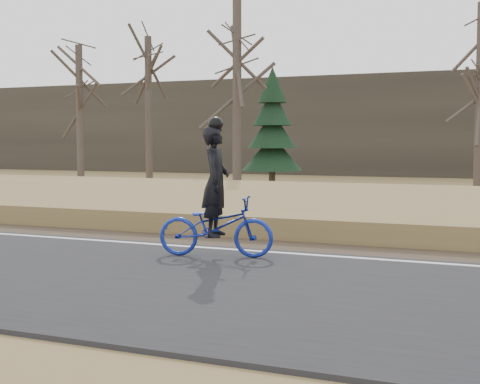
% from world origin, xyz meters
% --- Properties ---
extents(ground, '(120.00, 120.00, 0.00)m').
position_xyz_m(ground, '(0.00, 0.00, 0.00)').
color(ground, olive).
rests_on(ground, ground).
extents(road, '(120.00, 6.00, 0.06)m').
position_xyz_m(road, '(0.00, -2.50, 0.03)').
color(road, black).
rests_on(road, ground).
extents(edge_line, '(120.00, 0.12, 0.01)m').
position_xyz_m(edge_line, '(0.00, 0.20, 0.07)').
color(edge_line, silver).
rests_on(edge_line, road).
extents(shoulder, '(120.00, 1.60, 0.04)m').
position_xyz_m(shoulder, '(0.00, 1.20, 0.02)').
color(shoulder, '#473A2B').
rests_on(shoulder, ground).
extents(embankment, '(120.00, 5.00, 0.44)m').
position_xyz_m(embankment, '(0.00, 4.20, 0.22)').
color(embankment, olive).
rests_on(embankment, ground).
extents(ballast, '(120.00, 3.00, 0.45)m').
position_xyz_m(ballast, '(0.00, 8.00, 0.23)').
color(ballast, slate).
rests_on(ballast, ground).
extents(railroad, '(120.00, 2.40, 0.29)m').
position_xyz_m(railroad, '(0.00, 8.00, 0.53)').
color(railroad, black).
rests_on(railroad, ballast).
extents(treeline_backdrop, '(120.00, 4.00, 6.00)m').
position_xyz_m(treeline_backdrop, '(0.00, 30.00, 3.00)').
color(treeline_backdrop, '#383328').
rests_on(treeline_backdrop, ground).
extents(cyclist, '(2.09, 1.13, 2.40)m').
position_xyz_m(cyclist, '(2.47, -0.57, 0.82)').
color(cyclist, navy).
rests_on(cyclist, road).
extents(bare_tree_far_left, '(0.36, 0.36, 6.70)m').
position_xyz_m(bare_tree_far_left, '(-12.56, 16.20, 3.35)').
color(bare_tree_far_left, '#4D4138').
rests_on(bare_tree_far_left, ground).
extents(bare_tree_left, '(0.36, 0.36, 7.32)m').
position_xyz_m(bare_tree_left, '(-10.13, 18.63, 3.66)').
color(bare_tree_left, '#4D4138').
rests_on(bare_tree_left, ground).
extents(bare_tree_near_left, '(0.36, 0.36, 7.70)m').
position_xyz_m(bare_tree_near_left, '(-3.35, 14.08, 3.85)').
color(bare_tree_near_left, '#4D4138').
rests_on(bare_tree_near_left, ground).
extents(bare_tree_center, '(0.36, 0.36, 7.66)m').
position_xyz_m(bare_tree_center, '(5.68, 18.14, 3.83)').
color(bare_tree_center, '#4D4138').
rests_on(bare_tree_center, ground).
extents(conifer, '(2.60, 2.60, 5.24)m').
position_xyz_m(conifer, '(-2.61, 16.24, 2.48)').
color(conifer, '#4D4138').
rests_on(conifer, ground).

